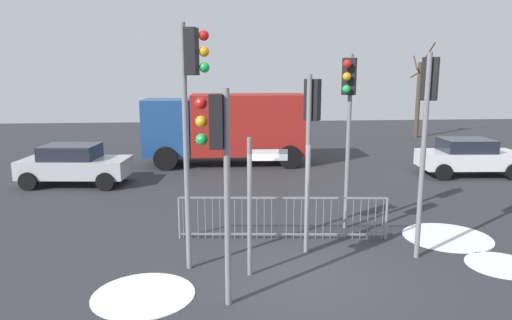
% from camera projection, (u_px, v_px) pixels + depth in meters
% --- Properties ---
extents(ground_plane, '(60.00, 60.00, 0.00)m').
position_uv_depth(ground_plane, '(298.00, 276.00, 9.45)').
color(ground_plane, '#2D2D33').
extents(traffic_light_rear_left, '(0.44, 0.49, 4.02)m').
position_uv_depth(traffic_light_rear_left, '(312.00, 124.00, 10.28)').
color(traffic_light_rear_left, slate).
rests_on(traffic_light_rear_left, ground).
extents(traffic_light_mid_left, '(0.44, 0.49, 4.47)m').
position_uv_depth(traffic_light_mid_left, '(428.00, 110.00, 9.89)').
color(traffic_light_mid_left, slate).
rests_on(traffic_light_mid_left, ground).
extents(traffic_light_mid_right, '(0.41, 0.52, 4.51)m').
position_uv_depth(traffic_light_mid_right, '(348.00, 103.00, 11.60)').
color(traffic_light_mid_right, slate).
rests_on(traffic_light_mid_right, ground).
extents(traffic_light_rear_right, '(0.57, 0.34, 3.81)m').
position_uv_depth(traffic_light_rear_right, '(218.00, 149.00, 7.77)').
color(traffic_light_rear_right, slate).
rests_on(traffic_light_rear_right, ground).
extents(traffic_light_foreground_left, '(0.56, 0.36, 5.00)m').
position_uv_depth(traffic_light_foreground_left, '(191.00, 93.00, 9.12)').
color(traffic_light_foreground_left, slate).
rests_on(traffic_light_foreground_left, ground).
extents(direction_sign_post, '(0.79, 0.10, 2.83)m').
position_uv_depth(direction_sign_post, '(253.00, 199.00, 9.19)').
color(direction_sign_post, slate).
rests_on(direction_sign_post, ground).
extents(pedestrian_guard_railing, '(5.13, 0.55, 1.07)m').
position_uv_depth(pedestrian_guard_railing, '(283.00, 217.00, 11.42)').
color(pedestrian_guard_railing, slate).
rests_on(pedestrian_guard_railing, ground).
extents(car_silver_near, '(3.95, 2.25, 1.47)m').
position_uv_depth(car_silver_near, '(74.00, 164.00, 16.94)').
color(car_silver_near, '#B2B5BA').
rests_on(car_silver_near, ground).
extents(car_white_trailing, '(3.90, 2.13, 1.47)m').
position_uv_depth(car_white_trailing, '(468.00, 156.00, 18.46)').
color(car_white_trailing, silver).
rests_on(car_white_trailing, ground).
extents(delivery_truck, '(7.09, 2.80, 3.10)m').
position_uv_depth(delivery_truck, '(228.00, 125.00, 20.60)').
color(delivery_truck, maroon).
rests_on(delivery_truck, ground).
extents(bare_tree_left, '(1.37, 1.72, 5.85)m').
position_uv_depth(bare_tree_left, '(419.00, 95.00, 28.92)').
color(bare_tree_left, '#473828').
rests_on(bare_tree_left, ground).
extents(snow_patch_kerb, '(1.48, 1.48, 0.01)m').
position_uv_depth(snow_patch_kerb, '(502.00, 265.00, 9.94)').
color(snow_patch_kerb, white).
rests_on(snow_patch_kerb, ground).
extents(snow_patch_island, '(1.90, 1.90, 0.01)m').
position_uv_depth(snow_patch_island, '(143.00, 295.00, 8.61)').
color(snow_patch_island, white).
rests_on(snow_patch_island, ground).
extents(snow_patch_verge, '(2.15, 2.15, 0.01)m').
position_uv_depth(snow_patch_verge, '(447.00, 237.00, 11.63)').
color(snow_patch_verge, white).
rests_on(snow_patch_verge, ground).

